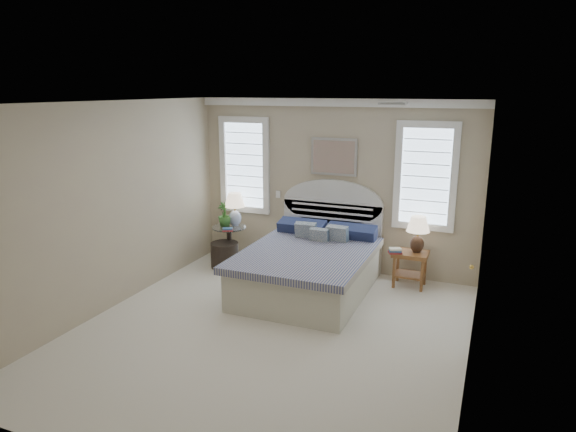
# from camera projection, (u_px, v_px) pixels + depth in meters

# --- Properties ---
(floor) EXTENTS (4.50, 5.00, 0.01)m
(floor) POSITION_uv_depth(u_px,v_px,m) (269.00, 333.00, 6.15)
(floor) COLOR silver
(floor) RESTS_ON ground
(ceiling) EXTENTS (4.50, 5.00, 0.01)m
(ceiling) POSITION_uv_depth(u_px,v_px,m) (267.00, 103.00, 5.50)
(ceiling) COLOR silver
(ceiling) RESTS_ON wall_back
(wall_back) EXTENTS (4.50, 0.02, 2.70)m
(wall_back) POSITION_uv_depth(u_px,v_px,m) (334.00, 186.00, 8.07)
(wall_back) COLOR #BFB18F
(wall_back) RESTS_ON floor
(wall_left) EXTENTS (0.02, 5.00, 2.70)m
(wall_left) POSITION_uv_depth(u_px,v_px,m) (110.00, 207.00, 6.66)
(wall_left) COLOR #BFB18F
(wall_left) RESTS_ON floor
(wall_right) EXTENTS (0.02, 5.00, 2.70)m
(wall_right) POSITION_uv_depth(u_px,v_px,m) (478.00, 247.00, 4.99)
(wall_right) COLOR #BFB18F
(wall_right) RESTS_ON floor
(crown_molding) EXTENTS (4.50, 0.08, 0.12)m
(crown_molding) POSITION_uv_depth(u_px,v_px,m) (335.00, 102.00, 7.72)
(crown_molding) COLOR white
(crown_molding) RESTS_ON wall_back
(hvac_vent) EXTENTS (0.30, 0.20, 0.02)m
(hvac_vent) POSITION_uv_depth(u_px,v_px,m) (393.00, 104.00, 5.78)
(hvac_vent) COLOR #B2B2B2
(hvac_vent) RESTS_ON ceiling
(switch_plate) EXTENTS (0.08, 0.01, 0.12)m
(switch_plate) POSITION_uv_depth(u_px,v_px,m) (278.00, 194.00, 8.45)
(switch_plate) COLOR white
(switch_plate) RESTS_ON wall_back
(window_left) EXTENTS (0.90, 0.06, 1.60)m
(window_left) POSITION_uv_depth(u_px,v_px,m) (245.00, 165.00, 8.56)
(window_left) COLOR silver
(window_left) RESTS_ON wall_back
(window_right) EXTENTS (0.90, 0.06, 1.60)m
(window_right) POSITION_uv_depth(u_px,v_px,m) (426.00, 176.00, 7.47)
(window_right) COLOR silver
(window_right) RESTS_ON wall_back
(painting) EXTENTS (0.74, 0.04, 0.58)m
(painting) POSITION_uv_depth(u_px,v_px,m) (334.00, 157.00, 7.92)
(painting) COLOR silver
(painting) RESTS_ON wall_back
(closet_door) EXTENTS (0.02, 1.80, 2.40)m
(closet_door) POSITION_uv_depth(u_px,v_px,m) (480.00, 231.00, 6.12)
(closet_door) COLOR white
(closet_door) RESTS_ON floor
(bed) EXTENTS (1.72, 2.28, 1.47)m
(bed) POSITION_uv_depth(u_px,v_px,m) (311.00, 265.00, 7.37)
(bed) COLOR beige
(bed) RESTS_ON floor
(side_table_left) EXTENTS (0.56, 0.56, 0.63)m
(side_table_left) POSITION_uv_depth(u_px,v_px,m) (229.00, 241.00, 8.51)
(side_table_left) COLOR black
(side_table_left) RESTS_ON floor
(nightstand_right) EXTENTS (0.50, 0.40, 0.53)m
(nightstand_right) POSITION_uv_depth(u_px,v_px,m) (410.00, 261.00, 7.51)
(nightstand_right) COLOR brown
(nightstand_right) RESTS_ON floor
(floor_pot) EXTENTS (0.48, 0.48, 0.41)m
(floor_pot) POSITION_uv_depth(u_px,v_px,m) (225.00, 255.00, 8.37)
(floor_pot) COLOR black
(floor_pot) RESTS_ON floor
(lamp_left) EXTENTS (0.36, 0.36, 0.56)m
(lamp_left) POSITION_uv_depth(u_px,v_px,m) (235.00, 206.00, 8.46)
(lamp_left) COLOR silver
(lamp_left) RESTS_ON side_table_left
(lamp_right) EXTENTS (0.41, 0.41, 0.54)m
(lamp_right) POSITION_uv_depth(u_px,v_px,m) (418.00, 230.00, 7.39)
(lamp_right) COLOR black
(lamp_right) RESTS_ON nightstand_right
(potted_plant) EXTENTS (0.27, 0.27, 0.40)m
(potted_plant) POSITION_uv_depth(u_px,v_px,m) (225.00, 214.00, 8.45)
(potted_plant) COLOR #3A7D32
(potted_plant) RESTS_ON side_table_left
(books_left) EXTENTS (0.20, 0.18, 0.04)m
(books_left) POSITION_uv_depth(u_px,v_px,m) (228.00, 229.00, 8.21)
(books_left) COLOR maroon
(books_left) RESTS_ON side_table_left
(books_right) EXTENTS (0.22, 0.19, 0.08)m
(books_right) POSITION_uv_depth(u_px,v_px,m) (395.00, 251.00, 7.41)
(books_right) COLOR maroon
(books_right) RESTS_ON nightstand_right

